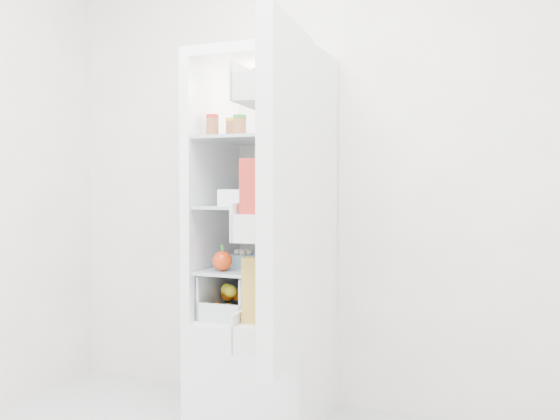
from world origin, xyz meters
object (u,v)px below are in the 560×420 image
at_px(refrigerator, 267,283).
at_px(red_cabbage, 286,251).
at_px(fridge_door, 281,201).
at_px(mushroom_bowl, 243,260).

distance_m(refrigerator, red_cabbage, 0.19).
distance_m(red_cabbage, fridge_door, 0.74).
xyz_separation_m(refrigerator, fridge_door, (0.33, -0.64, 0.43)).
height_order(refrigerator, fridge_door, refrigerator).
bearing_deg(refrigerator, fridge_door, -62.32).
distance_m(red_cabbage, mushroom_bowl, 0.22).
bearing_deg(mushroom_bowl, refrigerator, 25.63).
bearing_deg(mushroom_bowl, red_cabbage, 17.59).
relative_size(red_cabbage, fridge_door, 0.12).
bearing_deg(refrigerator, mushroom_bowl, -154.37).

